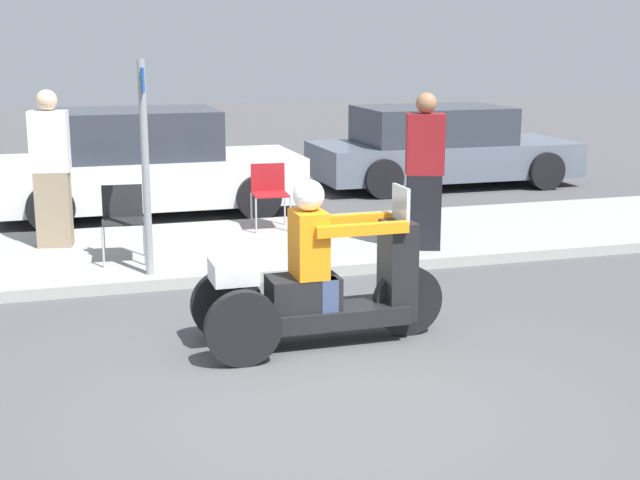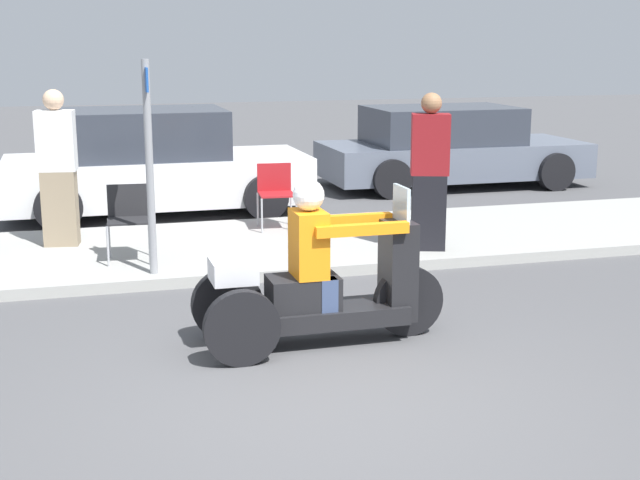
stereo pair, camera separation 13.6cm
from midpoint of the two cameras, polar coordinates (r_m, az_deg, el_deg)
ground_plane at (r=6.43m, az=0.06°, el=-10.29°), size 60.00×60.00×0.00m
sidewalk_strip at (r=10.69m, az=-7.14°, el=-0.61°), size 28.00×2.80×0.12m
motorcycle_trike at (r=7.44m, az=-0.53°, el=-2.94°), size 2.13×0.77×1.41m
spectator_mid_group at (r=10.30m, az=6.32°, el=4.18°), size 0.49×0.38×1.81m
spectator_near_curb at (r=10.85m, az=-17.16°, el=4.19°), size 0.47×0.33×1.83m
folding_chair_set_back at (r=11.49m, az=-3.60°, el=3.28°), size 0.50×0.50×0.82m
folding_chair_curbside at (r=10.03m, az=-12.89°, el=1.58°), size 0.50×0.50×0.82m
parked_car_lot_left at (r=15.67m, az=7.42°, el=5.86°), size 4.52×2.08×1.37m
parked_car_lot_center at (r=13.25m, az=-11.47°, el=4.72°), size 4.35×2.04×1.52m
street_sign at (r=9.23m, az=-11.54°, el=5.05°), size 0.08×0.36×2.20m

